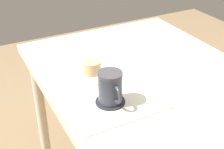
# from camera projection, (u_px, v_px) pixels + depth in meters

# --- Properties ---
(dining_table) EXTENTS (1.07, 0.79, 0.72)m
(dining_table) POSITION_uv_depth(u_px,v_px,m) (151.00, 95.00, 1.23)
(dining_table) COLOR beige
(dining_table) RESTS_ON ground_plane
(placemat) EXTENTS (0.42, 0.32, 0.00)m
(placemat) POSITION_uv_depth(u_px,v_px,m) (102.00, 89.00, 1.12)
(placemat) COLOR silver
(placemat) RESTS_ON dining_table
(pastry_plate) EXTENTS (0.16, 0.16, 0.01)m
(pastry_plate) POSITION_uv_depth(u_px,v_px,m) (92.00, 74.00, 1.19)
(pastry_plate) COLOR silver
(pastry_plate) RESTS_ON placemat
(pastry) EXTENTS (0.07, 0.07, 0.05)m
(pastry) POSITION_uv_depth(u_px,v_px,m) (92.00, 67.00, 1.18)
(pastry) COLOR tan
(pastry) RESTS_ON pastry_plate
(coffee_coaster) EXTENTS (0.10, 0.10, 0.00)m
(coffee_coaster) POSITION_uv_depth(u_px,v_px,m) (110.00, 102.00, 1.04)
(coffee_coaster) COLOR #232328
(coffee_coaster) RESTS_ON placemat
(coffee_mug) EXTENTS (0.11, 0.08, 0.11)m
(coffee_mug) POSITION_uv_depth(u_px,v_px,m) (111.00, 88.00, 1.01)
(coffee_mug) COLOR #2D333D
(coffee_mug) RESTS_ON coffee_coaster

